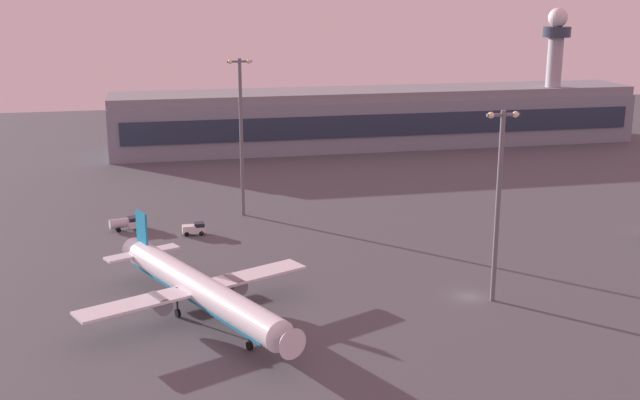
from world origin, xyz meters
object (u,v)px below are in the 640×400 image
at_px(cargo_loader, 194,229).
at_px(apron_light_west, 241,129).
at_px(control_tower, 554,66).
at_px(fuel_truck, 128,223).
at_px(apron_light_east, 498,196).
at_px(airplane_taxiway_distant, 199,289).

distance_m(cargo_loader, apron_light_west, 22.43).
relative_size(control_tower, fuel_truck, 5.91).
distance_m(cargo_loader, apron_light_east, 59.64).
relative_size(cargo_loader, fuel_truck, 0.63).
bearing_deg(airplane_taxiway_distant, apron_light_east, 151.41).
distance_m(apron_light_west, apron_light_east, 60.79).
bearing_deg(apron_light_west, airplane_taxiway_distant, -103.37).
bearing_deg(airplane_taxiway_distant, fuel_truck, -101.75).
relative_size(cargo_loader, apron_light_west, 0.13).
bearing_deg(control_tower, fuel_truck, -151.37).
bearing_deg(cargo_loader, apron_light_east, 43.14).
height_order(airplane_taxiway_distant, cargo_loader, airplane_taxiway_distant).
bearing_deg(fuel_truck, cargo_loader, 49.78).
xyz_separation_m(cargo_loader, apron_light_east, (40.29, -41.49, 14.54)).
height_order(cargo_loader, apron_light_west, apron_light_west).
height_order(airplane_taxiway_distant, apron_light_west, apron_light_west).
bearing_deg(apron_light_west, control_tower, 31.54).
relative_size(control_tower, cargo_loader, 9.37).
distance_m(control_tower, apron_light_east, 133.41).
relative_size(airplane_taxiway_distant, apron_light_east, 1.48).
bearing_deg(apron_light_east, airplane_taxiway_distant, 176.34).
height_order(cargo_loader, fuel_truck, fuel_truck).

